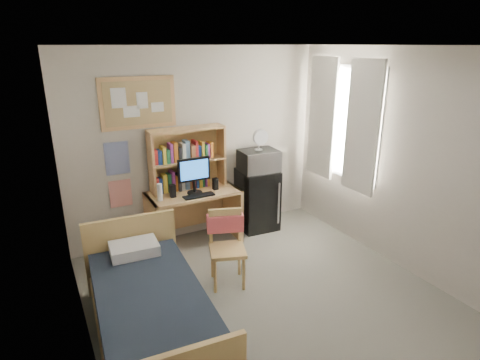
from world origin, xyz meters
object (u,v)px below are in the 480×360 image
desk_chair (227,250)px  desk_fan (259,141)px  speaker_right (215,184)px  mini_fridge (257,199)px  speaker_left (173,191)px  bed (152,316)px  bulletin_board (138,103)px  microwave (258,161)px  monitor (194,176)px  desk (194,218)px

desk_chair → desk_fan: size_ratio=3.18×
desk_chair → speaker_right: speaker_right is taller
mini_fridge → speaker_left: speaker_left is taller
speaker_left → desk_fan: (1.31, 0.08, 0.49)m
bed → desk_fan: bearing=42.2°
bulletin_board → bed: 2.59m
desk_chair → microwave: (1.04, 1.12, 0.61)m
monitor → microwave: bearing=4.0°
bed → desk_fan: size_ratio=7.01×
speaker_left → desk_fan: desk_fan is taller
desk → desk_chair: size_ratio=1.40×
speaker_right → microwave: microwave is taller
desk → speaker_right: size_ratio=7.64×
speaker_left → speaker_right: size_ratio=1.06×
monitor → desk_chair: bearing=-92.4°
speaker_left → monitor: bearing=0.0°
desk_fan → monitor: bearing=-171.6°
bed → microwave: microwave is taller
bulletin_board → speaker_right: size_ratio=5.97×
speaker_right → mini_fridge: bearing=7.3°
microwave → speaker_right: bearing=-170.0°
microwave → mini_fridge: bearing=90.0°
speaker_left → desk: bearing=11.3°
bulletin_board → speaker_right: bearing=-22.9°
desk → mini_fridge: 1.01m
bulletin_board → desk: size_ratio=0.78×
bulletin_board → desk_fan: 1.70m
bulletin_board → monitor: size_ratio=2.03×
microwave → bulletin_board: bearing=173.5°
speaker_right → monitor: bearing=-180.0°
bulletin_board → speaker_left: size_ratio=5.62×
speaker_right → bulletin_board: bearing=156.6°
desk → mini_fridge: bearing=1.7°
speaker_right → desk_chair: bearing=-108.3°
desk → speaker_left: speaker_left is taller
desk → monitor: monitor is taller
bulletin_board → desk_fan: size_ratio=3.47×
microwave → monitor: bearing=-171.6°
desk → microwave: bearing=0.6°
desk_chair → desk_fan: bearing=65.9°
desk_chair → desk_fan: desk_fan is taller
bulletin_board → speaker_right: bulletin_board is taller
bulletin_board → mini_fridge: bearing=-9.6°
bed → speaker_left: 1.82m
bulletin_board → monitor: bearing=-33.1°
desk_chair → microwave: size_ratio=1.64×
mini_fridge → speaker_left: bearing=-171.7°
microwave → desk: bearing=-175.0°
bed → desk_fan: desk_fan is taller
bulletin_board → microwave: bearing=-10.3°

